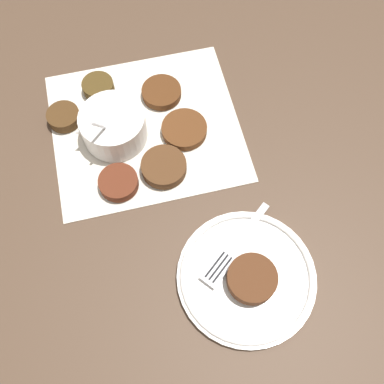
{
  "coord_description": "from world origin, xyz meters",
  "views": [
    {
      "loc": [
        0.08,
        0.46,
        0.7
      ],
      "look_at": [
        -0.04,
        0.18,
        0.02
      ],
      "focal_mm": 42.0,
      "sensor_mm": 36.0,
      "label": 1
    }
  ],
  "objects": [
    {
      "name": "ground_plane",
      "position": [
        0.0,
        0.0,
        0.0
      ],
      "size": [
        4.0,
        4.0,
        0.0
      ],
      "primitive_type": "plane",
      "color": "#4C3828"
    },
    {
      "name": "serving_plate",
      "position": [
        -0.06,
        0.34,
        0.01
      ],
      "size": [
        0.22,
        0.22,
        0.02
      ],
      "color": "white",
      "rests_on": "ground_plane"
    },
    {
      "name": "sauce_bowl",
      "position": [
        0.04,
        0.01,
        0.03
      ],
      "size": [
        0.13,
        0.12,
        0.11
      ],
      "color": "white",
      "rests_on": "napkin"
    },
    {
      "name": "fritter_1",
      "position": [
        -0.07,
        -0.04,
        0.01
      ],
      "size": [
        0.07,
        0.07,
        0.02
      ],
      "color": "#4F2C15",
      "rests_on": "napkin"
    },
    {
      "name": "napkin",
      "position": [
        -0.02,
        0.01,
        0.0
      ],
      "size": [
        0.39,
        0.37,
        0.0
      ],
      "color": "silver",
      "rests_on": "ground_plane"
    },
    {
      "name": "fork",
      "position": [
        -0.06,
        0.29,
        0.02
      ],
      "size": [
        0.15,
        0.1,
        0.0
      ],
      "color": "silver",
      "rests_on": "serving_plate"
    },
    {
      "name": "fritter_5",
      "position": [
        -0.02,
        0.11,
        0.01
      ],
      "size": [
        0.08,
        0.08,
        0.02
      ],
      "color": "#50311B",
      "rests_on": "napkin"
    },
    {
      "name": "fritter_on_plate",
      "position": [
        -0.07,
        0.35,
        0.03
      ],
      "size": [
        0.08,
        0.08,
        0.02
      ],
      "color": "#512D19",
      "rests_on": "serving_plate"
    },
    {
      "name": "fritter_0",
      "position": [
        -0.08,
        0.05,
        0.01
      ],
      "size": [
        0.08,
        0.08,
        0.02
      ],
      "color": "#563118",
      "rests_on": "napkin"
    },
    {
      "name": "fritter_4",
      "position": [
        0.03,
        -0.1,
        0.01
      ],
      "size": [
        0.06,
        0.06,
        0.02
      ],
      "color": "#473517",
      "rests_on": "napkin"
    },
    {
      "name": "fritter_3",
      "position": [
        0.07,
        0.11,
        0.01
      ],
      "size": [
        0.07,
        0.07,
        0.02
      ],
      "color": "#5A2918",
      "rests_on": "napkin"
    },
    {
      "name": "fritter_2",
      "position": [
        0.11,
        -0.06,
        0.01
      ],
      "size": [
        0.06,
        0.06,
        0.02
      ],
      "color": "#472E16",
      "rests_on": "napkin"
    }
  ]
}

